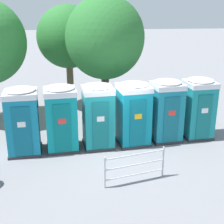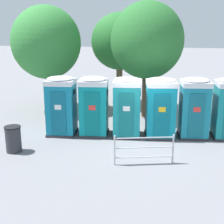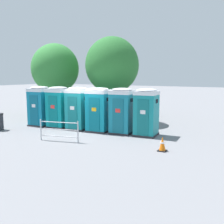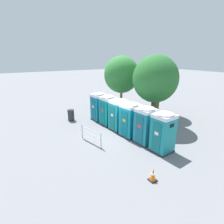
% 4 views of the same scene
% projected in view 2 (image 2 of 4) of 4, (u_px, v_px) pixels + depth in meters
% --- Properties ---
extents(ground_plane, '(120.00, 120.00, 0.00)m').
position_uv_depth(ground_plane, '(143.00, 139.00, 13.10)').
color(ground_plane, slate).
extents(portapotty_0, '(1.30, 1.30, 2.54)m').
position_uv_depth(portapotty_0, '(61.00, 105.00, 13.38)').
color(portapotty_0, '#2D2D33').
rests_on(portapotty_0, ground).
extents(portapotty_1, '(1.31, 1.31, 2.54)m').
position_uv_depth(portapotty_1, '(94.00, 106.00, 13.31)').
color(portapotty_1, '#2D2D33').
rests_on(portapotty_1, ground).
extents(portapotty_2, '(1.28, 1.31, 2.54)m').
position_uv_depth(portapotty_2, '(127.00, 107.00, 13.16)').
color(portapotty_2, '#2D2D33').
rests_on(portapotty_2, ground).
extents(portapotty_3, '(1.38, 1.35, 2.54)m').
position_uv_depth(portapotty_3, '(160.00, 107.00, 13.03)').
color(portapotty_3, '#2D2D33').
rests_on(portapotty_3, ground).
extents(portapotty_4, '(1.30, 1.32, 2.54)m').
position_uv_depth(portapotty_4, '(194.00, 108.00, 13.02)').
color(portapotty_4, '#2D2D33').
rests_on(portapotty_4, ground).
extents(street_tree_0, '(3.61, 3.61, 5.78)m').
position_uv_depth(street_tree_0, '(147.00, 41.00, 15.37)').
color(street_tree_0, '#4C3826').
rests_on(street_tree_0, ground).
extents(street_tree_1, '(3.73, 3.73, 5.68)m').
position_uv_depth(street_tree_1, '(46.00, 43.00, 16.73)').
color(street_tree_1, brown).
rests_on(street_tree_1, ground).
extents(street_tree_2, '(3.25, 3.25, 5.36)m').
position_uv_depth(street_tree_2, '(120.00, 42.00, 17.83)').
color(street_tree_2, brown).
rests_on(street_tree_2, ground).
extents(trash_can, '(0.61, 0.61, 0.99)m').
position_uv_depth(trash_can, '(13.00, 139.00, 11.62)').
color(trash_can, '#2D2D33').
rests_on(trash_can, ground).
extents(event_barrier, '(2.00, 0.55, 1.05)m').
position_uv_depth(event_barrier, '(144.00, 148.00, 10.54)').
color(event_barrier, '#B7B7BC').
rests_on(event_barrier, ground).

